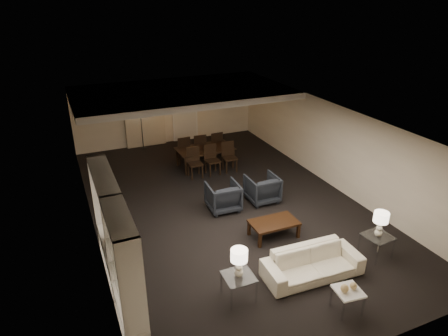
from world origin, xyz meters
TOP-DOWN VIEW (x-y plane):
  - floor at (0.00, 0.00)m, footprint 11.00×11.00m
  - ceiling at (0.00, 0.00)m, footprint 7.00×11.00m
  - wall_back at (0.00, 5.50)m, footprint 7.00×0.02m
  - wall_front at (0.00, -5.50)m, footprint 7.00×0.02m
  - wall_left at (-3.50, 0.00)m, footprint 0.02×11.00m
  - wall_right at (3.50, 0.00)m, footprint 0.02×11.00m
  - ceiling_soffit at (0.00, 3.50)m, footprint 7.00×4.00m
  - curtains at (-0.90, 5.42)m, footprint 1.50×0.12m
  - door at (0.70, 5.47)m, footprint 0.90×0.05m
  - painting at (2.10, 5.46)m, footprint 0.95×0.04m
  - media_unit at (-3.31, -2.60)m, footprint 0.38×3.40m
  - pendant_light at (0.30, 3.50)m, footprint 0.52×0.52m
  - sofa at (0.46, -3.56)m, footprint 2.12×0.90m
  - coffee_table at (0.46, -1.96)m, footprint 1.15×0.68m
  - armchair_left at (-0.14, -0.26)m, footprint 0.87×0.89m
  - armchair_right at (1.06, -0.26)m, footprint 0.84×0.86m
  - side_table_left at (-1.24, -3.56)m, footprint 0.59×0.59m
  - side_table_right at (2.16, -3.56)m, footprint 0.63×0.63m
  - table_lamp_left at (-1.24, -3.56)m, footprint 0.35×0.35m
  - table_lamp_right at (2.16, -3.56)m, footprint 0.33×0.33m
  - marble_table at (0.46, -4.66)m, footprint 0.53×0.53m
  - gold_gourd_a at (0.36, -4.66)m, footprint 0.15×0.15m
  - gold_gourd_b at (0.56, -4.66)m, footprint 0.13×0.13m
  - television at (-3.28, -2.02)m, footprint 0.99×0.13m
  - vase_blue at (-3.31, -3.58)m, footprint 0.17×0.17m
  - vase_amber at (-3.31, -3.17)m, footprint 0.17×0.17m
  - floor_speaker at (-3.20, -0.57)m, footprint 0.13×0.13m
  - dining_table at (0.46, 2.63)m, footprint 1.90×1.09m
  - chair_nl at (-0.14, 1.98)m, footprint 0.46×0.46m
  - chair_nm at (0.46, 1.98)m, footprint 0.48×0.48m
  - chair_nr at (1.06, 1.98)m, footprint 0.48×0.48m
  - chair_fl at (-0.14, 3.28)m, footprint 0.47×0.47m
  - chair_fm at (0.46, 3.28)m, footprint 0.49×0.49m
  - chair_fr at (1.06, 3.28)m, footprint 0.48×0.48m
  - floor_lamp at (-1.08, 5.20)m, footprint 0.28×0.28m

SIDE VIEW (x-z plane):
  - floor at x=0.00m, z-range 0.00..0.00m
  - coffee_table at x=0.46m, z-range 0.00..0.41m
  - marble_table at x=0.46m, z-range 0.00..0.48m
  - side_table_left at x=-1.24m, z-range 0.00..0.53m
  - side_table_right at x=2.16m, z-range 0.00..0.53m
  - sofa at x=0.46m, z-range 0.00..0.61m
  - dining_table at x=0.46m, z-range 0.00..0.66m
  - armchair_left at x=-0.14m, z-range 0.00..0.77m
  - armchair_right at x=1.06m, z-range 0.00..0.77m
  - floor_speaker at x=-3.20m, z-range 0.00..0.94m
  - chair_nl at x=-0.14m, z-range 0.00..0.98m
  - chair_nm at x=0.46m, z-range 0.00..0.98m
  - chair_nr at x=1.06m, z-range 0.00..0.98m
  - chair_fl at x=-0.14m, z-range 0.00..0.98m
  - chair_fm at x=0.46m, z-range 0.00..0.98m
  - chair_fr at x=1.06m, z-range 0.00..0.98m
  - gold_gourd_b at x=0.56m, z-range 0.48..0.61m
  - gold_gourd_a at x=0.36m, z-range 0.48..0.63m
  - floor_lamp at x=-1.08m, z-range 0.00..1.57m
  - table_lamp_left at x=-1.24m, z-range 0.53..1.12m
  - table_lamp_right at x=2.16m, z-range 0.53..1.12m
  - television at x=-3.28m, z-range 0.75..1.32m
  - door at x=0.70m, z-range 0.00..2.10m
  - vase_blue at x=-3.31m, z-range 1.06..1.24m
  - media_unit at x=-3.31m, z-range 0.00..2.35m
  - curtains at x=-0.90m, z-range 0.00..2.40m
  - wall_back at x=0.00m, z-range 0.00..2.50m
  - wall_front at x=0.00m, z-range 0.00..2.50m
  - wall_left at x=-3.50m, z-range 0.00..2.50m
  - wall_right at x=3.50m, z-range 0.00..2.50m
  - painting at x=2.10m, z-range 1.23..1.88m
  - vase_amber at x=-3.31m, z-range 1.56..1.73m
  - pendant_light at x=0.30m, z-range 1.80..2.04m
  - ceiling_soffit at x=0.00m, z-range 2.30..2.50m
  - ceiling at x=0.00m, z-range 2.49..2.51m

